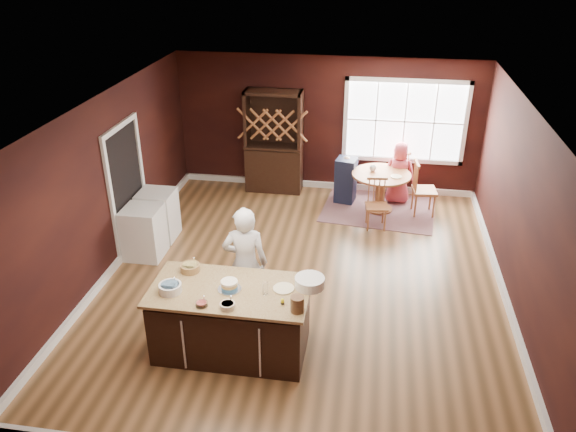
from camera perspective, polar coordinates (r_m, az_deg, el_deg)
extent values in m
plane|color=brown|center=(8.71, 1.51, -6.33)|extent=(7.00, 7.00, 0.00)
plane|color=white|center=(7.57, 1.76, 11.01)|extent=(7.00, 7.00, 0.00)
plane|color=black|center=(11.29, 4.00, 9.24)|extent=(6.00, 0.00, 6.00)
plane|color=black|center=(5.14, -3.69, -14.96)|extent=(6.00, 0.00, 6.00)
plane|color=black|center=(8.90, -17.92, 2.94)|extent=(0.00, 7.00, 7.00)
plane|color=black|center=(8.26, 22.73, 0.20)|extent=(0.00, 7.00, 7.00)
cube|color=black|center=(7.17, -5.77, -10.74)|extent=(1.86, 0.93, 0.83)
cube|color=tan|center=(6.88, -5.96, -7.53)|extent=(1.94, 1.01, 0.04)
cylinder|color=olive|center=(10.90, 9.19, 0.73)|extent=(0.51, 0.51, 0.04)
cylinder|color=olive|center=(10.76, 9.32, 2.33)|extent=(0.18, 0.18, 0.67)
cylinder|color=olive|center=(10.61, 9.47, 4.17)|extent=(1.10, 1.10, 0.04)
imported|color=silver|center=(7.52, -4.36, -4.85)|extent=(0.65, 0.47, 1.65)
cylinder|color=white|center=(6.90, -11.87, -7.16)|extent=(0.27, 0.27, 0.11)
cylinder|color=tan|center=(7.25, -9.91, -5.20)|extent=(0.25, 0.25, 0.09)
cylinder|color=silver|center=(6.61, -8.77, -8.83)|extent=(0.14, 0.14, 0.05)
cylinder|color=beige|center=(6.54, -6.17, -9.04)|extent=(0.18, 0.18, 0.07)
cylinder|color=white|center=(6.71, -2.32, -7.35)|extent=(0.08, 0.08, 0.15)
cylinder|color=beige|center=(6.83, -0.45, -7.37)|extent=(0.26, 0.26, 0.02)
cylinder|color=white|center=(6.85, 2.22, -6.73)|extent=(0.37, 0.37, 0.13)
cylinder|color=brown|center=(6.42, 0.95, -8.94)|extent=(0.16, 0.16, 0.19)
cube|color=brown|center=(10.91, 9.19, 0.66)|extent=(2.25, 1.83, 0.01)
imported|color=#BA3C4B|center=(11.07, 11.22, 4.33)|extent=(0.60, 0.39, 1.22)
cylinder|color=beige|center=(10.50, 10.94, 3.95)|extent=(0.21, 0.21, 0.02)
imported|color=silver|center=(10.68, 8.61, 4.79)|extent=(0.14, 0.14, 0.10)
cube|color=#3C1C0E|center=(11.26, -1.44, 7.53)|extent=(1.12, 0.47, 2.06)
cube|color=silver|center=(9.37, -14.44, -1.62)|extent=(0.59, 0.57, 0.86)
cube|color=white|center=(9.89, -13.06, 0.13)|extent=(0.59, 0.57, 0.86)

